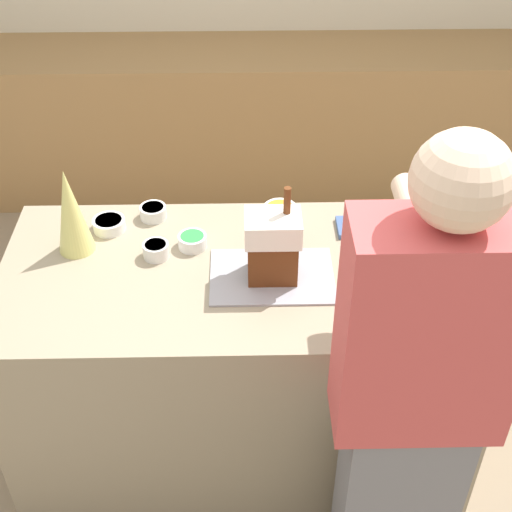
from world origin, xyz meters
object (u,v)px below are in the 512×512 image
Objects in this scene: decorative_tree at (71,211)px; candy_bowl_near_tray_left at (156,250)px; baking_tray at (272,276)px; candy_bowl_near_tray_right at (153,212)px; candy_bowl_front_corner at (109,224)px; person at (414,403)px; candy_bowl_far_left at (426,226)px; candy_bowl_far_right at (192,241)px; cookbook at (369,227)px; gingerbread_house at (273,245)px; candy_bowl_beside_tree at (280,212)px.

decorative_tree is 0.32m from candy_bowl_near_tray_left.
baking_tray is 1.29× the size of decorative_tree.
decorative_tree is at bearing 165.93° from baking_tray.
candy_bowl_near_tray_right is 1.09× the size of candy_bowl_near_tray_left.
candy_bowl_near_tray_right is 0.17m from candy_bowl_front_corner.
person reaches higher than baking_tray.
baking_tray is at bearing -156.90° from candy_bowl_far_left.
candy_bowl_far_right is 0.44× the size of cookbook.
candy_bowl_far_right is at bearing 23.34° from candy_bowl_near_tray_left.
baking_tray is 4.04× the size of candy_bowl_far_left.
candy_bowl_far_right is (-0.28, 0.18, -0.11)m from gingerbread_house.
gingerbread_house reaches higher than candy_bowl_beside_tree.
person is (0.38, -0.57, -0.13)m from gingerbread_house.
person is at bearing -70.04° from candy_bowl_beside_tree.
cookbook is 0.13× the size of person.
decorative_tree is 2.71× the size of candy_bowl_front_corner.
decorative_tree reaches higher than candy_bowl_beside_tree.
decorative_tree is at bearing -143.75° from candy_bowl_near_tray_right.
cookbook is at bearing -1.25° from candy_bowl_front_corner.
candy_bowl_front_corner is at bearing -155.48° from candy_bowl_near_tray_right.
candy_bowl_front_corner is at bearing 138.61° from person.
candy_bowl_beside_tree is 0.65m from candy_bowl_front_corner.
candy_bowl_front_corner is (-0.60, 0.29, 0.02)m from baking_tray.
baking_tray is at bearing -97.10° from candy_bowl_beside_tree.
candy_bowl_near_tray_left is at bearing -152.95° from candy_bowl_beside_tree.
candy_bowl_beside_tree is at bearing 28.43° from candy_bowl_far_right.
candy_bowl_beside_tree is 1.27× the size of candy_bowl_near_tray_right.
baking_tray is 0.69m from person.
candy_bowl_front_corner reaches higher than baking_tray.
person is at bearing -56.36° from baking_tray.
candy_bowl_far_right is 1.12× the size of candy_bowl_near_tray_left.
gingerbread_house is at bearing -25.92° from candy_bowl_front_corner.
decorative_tree is 0.78m from candy_bowl_beside_tree.
person is at bearing -41.37° from candy_bowl_near_tray_left.
baking_tray is 0.67m from candy_bowl_front_corner.
candy_bowl_near_tray_left reaches higher than candy_bowl_far_left.
baking_tray is 0.14m from gingerbread_house.
decorative_tree is at bearing 145.31° from person.
candy_bowl_far_left is 0.21m from cookbook.
gingerbread_house reaches higher than candy_bowl_front_corner.
cookbook is at bearing -6.55° from candy_bowl_near_tray_right.
person is (0.01, -0.84, -0.00)m from cookbook.
decorative_tree is 3.16× the size of candy_bowl_far_right.
person reaches higher than candy_bowl_beside_tree.
decorative_tree is at bearing 169.85° from candy_bowl_near_tray_left.
candy_bowl_front_corner is (0.10, 0.12, -0.14)m from decorative_tree.
candy_bowl_beside_tree is at bearing 5.57° from candy_bowl_front_corner.
decorative_tree reaches higher than candy_bowl_far_left.
person reaches higher than candy_bowl_far_right.
decorative_tree is at bearing -179.61° from candy_bowl_far_right.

